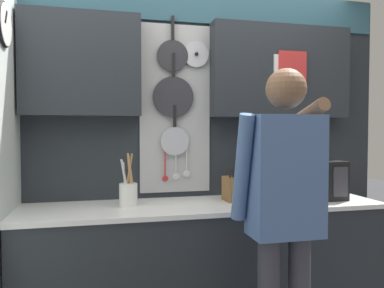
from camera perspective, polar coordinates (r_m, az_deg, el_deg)
base_cabinet_counter at (r=2.69m, az=1.96°, el=-18.97°), size 2.42×0.60×0.94m
back_wall_unit at (r=2.78m, az=0.86°, el=4.11°), size 2.99×0.23×2.48m
microwave at (r=2.87m, az=16.56°, el=-5.14°), size 0.51×0.39×0.28m
knife_block at (r=2.65m, az=6.24°, el=-6.76°), size 0.12×0.16×0.25m
utensil_crock at (r=2.51m, az=-9.69°, el=-7.24°), size 0.12×0.12×0.35m
person at (r=2.10m, az=13.83°, el=-8.29°), size 0.54×0.68×1.76m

